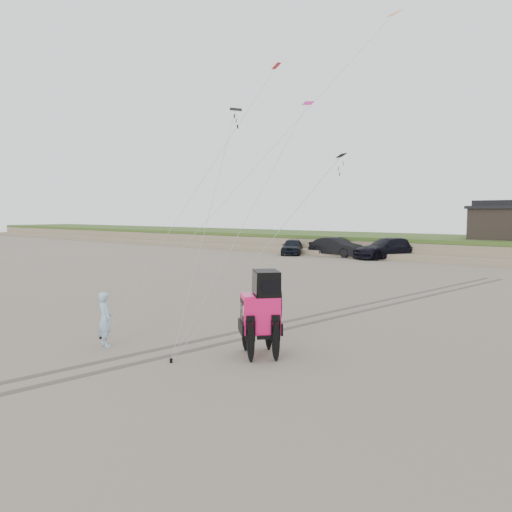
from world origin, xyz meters
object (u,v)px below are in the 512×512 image
object	(u,v)px
truck_a	(292,247)
truck_c	(387,248)
cabin	(512,222)
man	(105,319)
jeep	(260,322)
truck_b	(336,247)

from	to	relation	value
truck_a	truck_c	world-z (taller)	truck_c
cabin	man	bearing A→B (deg)	-94.62
cabin	truck_c	world-z (taller)	cabin
truck_c	man	bearing A→B (deg)	-51.18
truck_c	jeep	size ratio (longest dim) A/B	1.21
truck_b	jeep	size ratio (longest dim) A/B	1.02
truck_b	truck_c	xyz separation A→B (m)	(4.69, 0.61, 0.04)
truck_b	man	size ratio (longest dim) A/B	3.18
truck_a	man	world-z (taller)	man
truck_a	truck_b	world-z (taller)	truck_b
truck_a	truck_c	bearing A→B (deg)	-17.52
cabin	truck_a	xyz separation A→B (m)	(-17.43, -7.63, -2.47)
truck_a	jeep	size ratio (longest dim) A/B	0.87
man	truck_a	bearing A→B (deg)	-51.86
cabin	truck_c	xyz separation A→B (m)	(-8.56, -5.92, -2.33)
truck_b	truck_c	bearing A→B (deg)	-74.76
truck_c	truck_a	bearing A→B (deg)	-139.96
jeep	man	world-z (taller)	jeep
cabin	jeep	size ratio (longest dim) A/B	1.24
truck_b	cabin	bearing A→B (deg)	-55.91
cabin	truck_c	bearing A→B (deg)	-145.31
truck_a	jeep	world-z (taller)	jeep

